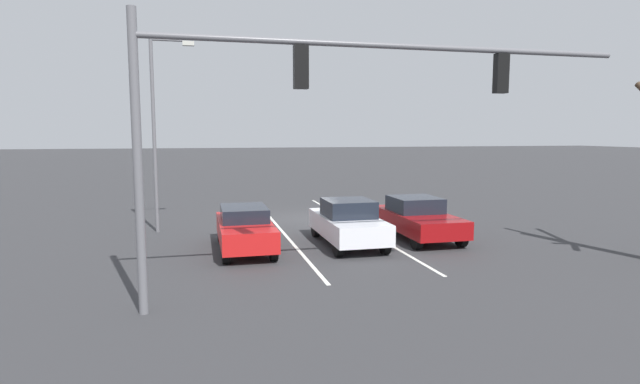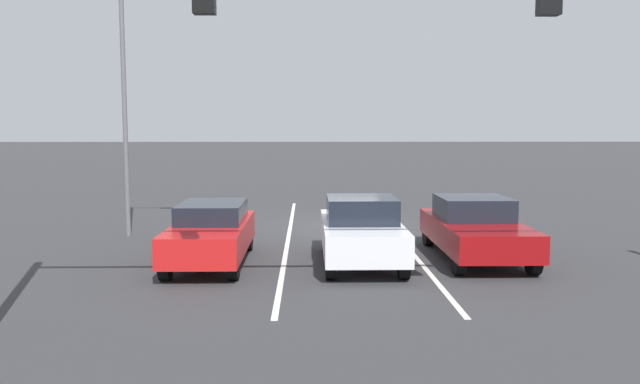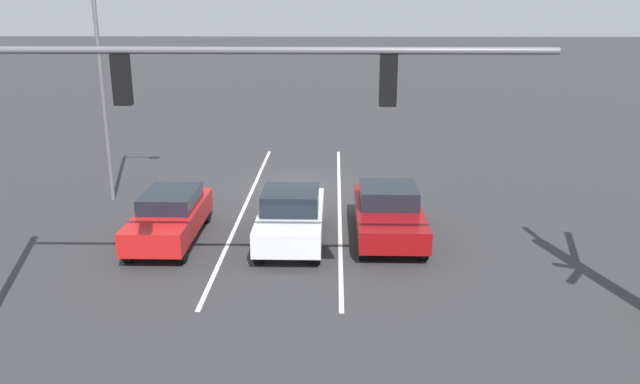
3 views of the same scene
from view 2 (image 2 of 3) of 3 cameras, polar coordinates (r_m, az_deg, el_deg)
name	(u,v)px [view 2 (image 2 of 3)]	position (r m, az deg, el deg)	size (l,w,h in m)	color
ground_plane	(340,226)	(20.75, 1.83, -3.08)	(240.00, 240.00, 0.00)	#333335
lane_stripe_left_divider	(398,236)	(18.83, 7.18, -4.04)	(0.12, 16.23, 0.01)	silver
lane_stripe_center_divider	(289,237)	(18.64, -2.89, -4.10)	(0.12, 16.23, 0.01)	silver
car_maroon_leftlane_front	(475,228)	(15.98, 13.97, -3.20)	(1.92, 4.63, 1.52)	maroon
car_red_rightlane_front	(211,232)	(15.15, -9.91, -3.64)	(1.71, 4.39, 1.44)	red
car_white_midlane_front	(361,230)	(14.92, 3.78, -3.52)	(1.83, 4.33, 1.61)	silver
traffic_signal_gantry	(213,26)	(9.46, -9.80, 14.75)	(11.72, 0.37, 6.46)	slate
street_lamp_right_shoulder	(130,89)	(19.42, -16.98, 9.01)	(1.68, 0.24, 7.61)	slate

